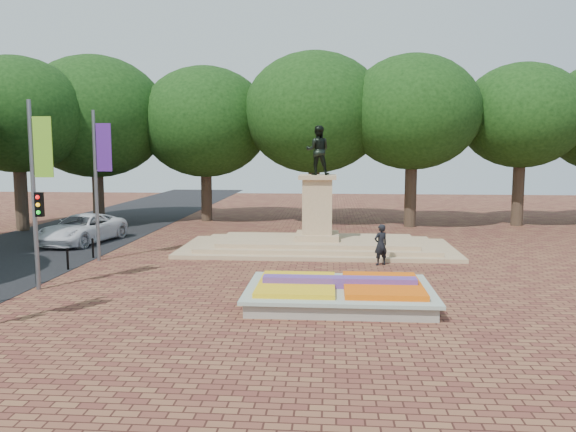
{
  "coord_description": "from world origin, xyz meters",
  "views": [
    {
      "loc": [
        0.7,
        -20.74,
        5.24
      ],
      "look_at": [
        -1.25,
        4.48,
        2.2
      ],
      "focal_mm": 35.0,
      "sensor_mm": 36.0,
      "label": 1
    }
  ],
  "objects_px": {
    "van": "(82,229)",
    "monument": "(317,233)",
    "flower_bed": "(340,292)",
    "pedestrian": "(381,245)"
  },
  "relations": [
    {
      "from": "van",
      "to": "monument",
      "type": "bearing_deg",
      "value": 5.09
    },
    {
      "from": "monument",
      "to": "van",
      "type": "height_order",
      "value": "monument"
    },
    {
      "from": "monument",
      "to": "van",
      "type": "bearing_deg",
      "value": 174.73
    },
    {
      "from": "monument",
      "to": "flower_bed",
      "type": "bearing_deg",
      "value": -84.13
    },
    {
      "from": "flower_bed",
      "to": "pedestrian",
      "type": "height_order",
      "value": "pedestrian"
    },
    {
      "from": "flower_bed",
      "to": "pedestrian",
      "type": "distance_m",
      "value": 6.8
    },
    {
      "from": "monument",
      "to": "van",
      "type": "relative_size",
      "value": 2.44
    },
    {
      "from": "flower_bed",
      "to": "van",
      "type": "distance_m",
      "value": 18.07
    },
    {
      "from": "van",
      "to": "pedestrian",
      "type": "height_order",
      "value": "pedestrian"
    },
    {
      "from": "pedestrian",
      "to": "monument",
      "type": "bearing_deg",
      "value": -79.39
    }
  ]
}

